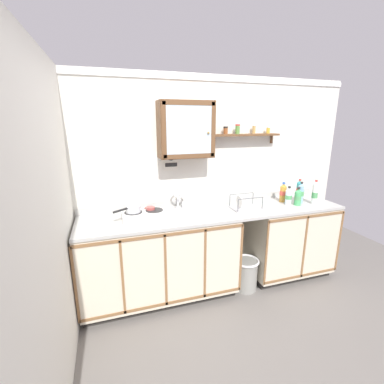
{
  "coord_description": "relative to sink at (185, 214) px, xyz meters",
  "views": [
    {
      "loc": [
        -1.15,
        -2.25,
        1.96
      ],
      "look_at": [
        -0.26,
        0.53,
        1.18
      ],
      "focal_mm": 25.06,
      "sensor_mm": 36.0,
      "label": 1
    }
  ],
  "objects": [
    {
      "name": "bottle_water_clear_5",
      "position": [
        1.29,
        -0.08,
        0.12
      ],
      "size": [
        0.08,
        0.08,
        0.23
      ],
      "color": "silver",
      "rests_on": "countertop"
    },
    {
      "name": "mug",
      "position": [
        -0.37,
        0.02,
        0.07
      ],
      "size": [
        0.11,
        0.11,
        0.11
      ],
      "color": "#B24C47",
      "rests_on": "countertop"
    },
    {
      "name": "spice_shelf",
      "position": [
        0.82,
        0.2,
        0.85
      ],
      "size": [
        0.85,
        0.14,
        0.23
      ],
      "color": "brown"
    },
    {
      "name": "hot_plate_stove",
      "position": [
        -0.44,
        -0.03,
        0.05
      ],
      "size": [
        0.46,
        0.29,
        0.08
      ],
      "color": "silver",
      "rests_on": "countertop"
    },
    {
      "name": "bottle_opaque_white_3",
      "position": [
        1.62,
        -0.15,
        0.15
      ],
      "size": [
        0.07,
        0.07,
        0.3
      ],
      "color": "white",
      "rests_on": "countertop"
    },
    {
      "name": "wall_cabinet",
      "position": [
        0.06,
        0.14,
        0.91
      ],
      "size": [
        0.59,
        0.28,
        0.6
      ],
      "color": "brown"
    },
    {
      "name": "saucepan",
      "position": [
        -0.56,
        -0.01,
        0.13
      ],
      "size": [
        0.29,
        0.22,
        0.07
      ],
      "color": "silver",
      "rests_on": "hot_plate_stove"
    },
    {
      "name": "sink",
      "position": [
        0.0,
        0.0,
        0.0
      ],
      "size": [
        0.48,
        0.42,
        0.41
      ],
      "color": "silver",
      "rests_on": "countertop"
    },
    {
      "name": "bottle_juice_amber_4",
      "position": [
        1.31,
        0.05,
        0.13
      ],
      "size": [
        0.08,
        0.08,
        0.25
      ],
      "color": "gold",
      "rests_on": "countertop"
    },
    {
      "name": "floor",
      "position": [
        0.38,
        -0.44,
        -0.95
      ],
      "size": [
        6.07,
        6.07,
        0.0
      ],
      "primitive_type": "plane",
      "color": "slate",
      "rests_on": "ground"
    },
    {
      "name": "bottle_soda_green_1",
      "position": [
        1.39,
        -0.13,
        0.11
      ],
      "size": [
        0.08,
        0.08,
        0.22
      ],
      "color": "#4CB266",
      "rests_on": "countertop"
    },
    {
      "name": "dish_rack",
      "position": [
        0.71,
        -0.05,
        0.04
      ],
      "size": [
        0.34,
        0.23,
        0.16
      ],
      "color": "#B2B2B7",
      "rests_on": "countertop"
    },
    {
      "name": "countertop",
      "position": [
        0.38,
        -0.04,
        -0.0
      ],
      "size": [
        3.03,
        0.65,
        0.03
      ],
      "primitive_type": "cube",
      "color": "#B2B2AD",
      "rests_on": "lower_cabinet_run"
    },
    {
      "name": "lower_cabinet_run",
      "position": [
        -0.3,
        -0.04,
        -0.48
      ],
      "size": [
        1.69,
        0.63,
        0.93
      ],
      "color": "black",
      "rests_on": "ground"
    },
    {
      "name": "warning_sign",
      "position": [
        -0.08,
        0.27,
        0.57
      ],
      "size": [
        0.16,
        0.01,
        0.24
      ],
      "color": "silver"
    },
    {
      "name": "side_wall_left",
      "position": [
        -1.18,
        -0.69,
        0.28
      ],
      "size": [
        0.05,
        3.52,
        2.46
      ],
      "primitive_type": "cube",
      "color": "silver",
      "rests_on": "ground"
    },
    {
      "name": "bottle_water_blue_2",
      "position": [
        1.47,
        -0.07,
        0.14
      ],
      "size": [
        0.07,
        0.07,
        0.27
      ],
      "color": "#8CB7E0",
      "rests_on": "countertop"
    },
    {
      "name": "back_wall",
      "position": [
        0.38,
        0.3,
        0.29
      ],
      "size": [
        3.67,
        0.07,
        2.46
      ],
      "color": "silver",
      "rests_on": "ground"
    },
    {
      "name": "bottle_detergent_teal_0",
      "position": [
        1.53,
        0.03,
        0.14
      ],
      "size": [
        0.07,
        0.07,
        0.28
      ],
      "color": "teal",
      "rests_on": "countertop"
    },
    {
      "name": "trash_bin",
      "position": [
        0.69,
        -0.2,
        -0.75
      ],
      "size": [
        0.31,
        0.31,
        0.38
      ],
      "color": "gray",
      "rests_on": "ground"
    },
    {
      "name": "backsplash",
      "position": [
        0.38,
        0.26,
        0.05
      ],
      "size": [
        3.03,
        0.02,
        0.08
      ],
      "primitive_type": "cube",
      "color": "#B2B2AD",
      "rests_on": "countertop"
    },
    {
      "name": "lower_cabinet_run_right",
      "position": [
        1.37,
        -0.04,
        -0.48
      ],
      "size": [
        1.06,
        0.63,
        0.93
      ],
      "color": "black",
      "rests_on": "ground"
    }
  ]
}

